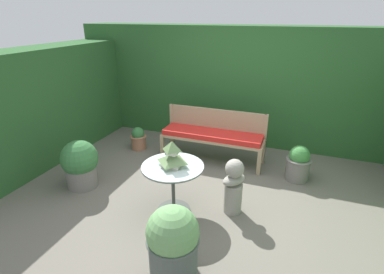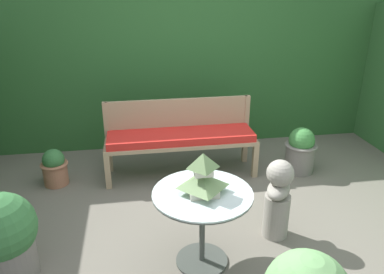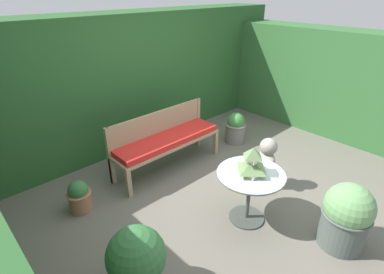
% 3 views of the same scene
% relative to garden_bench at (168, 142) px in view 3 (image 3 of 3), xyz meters
% --- Properties ---
extents(ground, '(30.00, 30.00, 0.00)m').
position_rel_garden_bench_xyz_m(ground, '(0.19, -1.04, -0.43)').
color(ground, '#666056').
extents(foliage_hedge_back, '(6.40, 0.78, 2.11)m').
position_rel_garden_bench_xyz_m(foliage_hedge_back, '(0.19, 1.25, 0.62)').
color(foliage_hedge_back, '#285628').
rests_on(foliage_hedge_back, ground).
extents(foliage_hedge_right, '(0.70, 3.50, 1.82)m').
position_rel_garden_bench_xyz_m(foliage_hedge_right, '(3.04, -0.89, 0.48)').
color(foliage_hedge_right, '#336633').
rests_on(foliage_hedge_right, ground).
extents(garden_bench, '(1.69, 0.47, 0.51)m').
position_rel_garden_bench_xyz_m(garden_bench, '(0.00, 0.00, 0.00)').
color(garden_bench, tan).
rests_on(garden_bench, ground).
extents(bench_backrest, '(1.69, 0.06, 0.84)m').
position_rel_garden_bench_xyz_m(bench_backrest, '(0.00, 0.21, 0.18)').
color(bench_backrest, tan).
rests_on(bench_backrest, ground).
extents(patio_table, '(0.75, 0.75, 0.63)m').
position_rel_garden_bench_xyz_m(patio_table, '(-0.04, -1.50, 0.06)').
color(patio_table, '#424742').
rests_on(patio_table, ground).
extents(pagoda_birdhouse, '(0.29, 0.29, 0.32)m').
position_rel_garden_bench_xyz_m(pagoda_birdhouse, '(-0.04, -1.50, 0.33)').
color(pagoda_birdhouse, beige).
rests_on(pagoda_birdhouse, patio_table).
extents(garden_bust, '(0.33, 0.37, 0.72)m').
position_rel_garden_bench_xyz_m(garden_bust, '(0.66, -1.26, -0.06)').
color(garden_bust, gray).
rests_on(garden_bust, ground).
extents(potted_plant_table_far, '(0.29, 0.29, 0.41)m').
position_rel_garden_bench_xyz_m(potted_plant_table_far, '(-1.39, -0.02, -0.23)').
color(potted_plant_table_far, '#9E664C').
rests_on(potted_plant_table_far, ground).
extents(potted_plant_patio_mid, '(0.37, 0.37, 0.54)m').
position_rel_garden_bench_xyz_m(potted_plant_patio_mid, '(1.37, -0.15, -0.17)').
color(potted_plant_patio_mid, slate).
rests_on(potted_plant_patio_mid, ground).
extents(potted_plant_path_edge, '(0.49, 0.49, 0.74)m').
position_rel_garden_bench_xyz_m(potted_plant_path_edge, '(0.37, -2.41, -0.06)').
color(potted_plant_path_edge, '#4C5651').
rests_on(potted_plant_path_edge, ground).
extents(potted_plant_bench_right, '(0.51, 0.51, 0.69)m').
position_rel_garden_bench_xyz_m(potted_plant_bench_right, '(-1.50, -1.43, -0.08)').
color(potted_plant_bench_right, slate).
rests_on(potted_plant_bench_right, ground).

